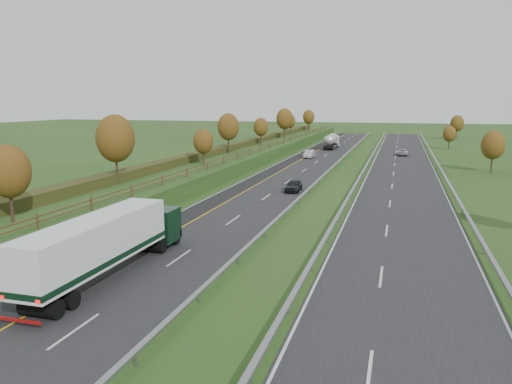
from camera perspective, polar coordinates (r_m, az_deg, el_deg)
ground at (r=76.49m, az=9.96°, el=1.85°), size 400.00×400.00×0.00m
near_carriageway at (r=82.59m, az=4.82°, el=2.60°), size 10.50×200.00×0.04m
far_carriageway at (r=81.02m, az=16.34°, el=2.07°), size 10.50×200.00×0.04m
hard_shoulder at (r=83.39m, az=2.29°, el=2.70°), size 3.00×200.00×0.04m
lane_markings at (r=81.47m, az=9.22°, el=2.42°), size 26.75×200.00×0.01m
embankment_left at (r=85.94m, az=-3.72°, el=3.57°), size 12.00×200.00×2.00m
hedge_left at (r=86.47m, az=-4.98°, el=4.63°), size 2.20×180.00×1.10m
fence_left at (r=83.95m, az=-0.92°, el=4.62°), size 0.12×189.06×1.20m
median_barrier_near at (r=81.60m, az=8.76°, el=2.84°), size 0.32×200.00×0.71m
median_barrier_far at (r=81.11m, az=12.33°, el=2.68°), size 0.32×200.00×0.71m
outer_barrier_far at (r=81.19m, az=20.46°, el=2.28°), size 0.32×200.00×0.71m
trees_left at (r=82.20m, az=-4.32°, el=7.01°), size 6.64×164.30×7.66m
trees_far at (r=110.56m, az=23.40°, el=5.93°), size 8.45×118.60×7.12m
box_lorry at (r=32.76m, az=-16.68°, el=-5.51°), size 2.58×16.28×4.06m
road_tanker at (r=120.62m, az=8.62°, el=5.81°), size 2.40×11.22×3.46m
car_dark_near at (r=62.00m, az=4.32°, el=0.75°), size 1.88×4.37×1.47m
car_silver_mid at (r=99.66m, az=6.12°, el=4.35°), size 1.74×4.76×1.56m
car_small_far at (r=144.30m, az=9.13°, el=6.11°), size 2.81×5.74×1.61m
car_oncoming at (r=107.97m, az=16.39°, el=4.39°), size 2.31×4.88×1.35m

